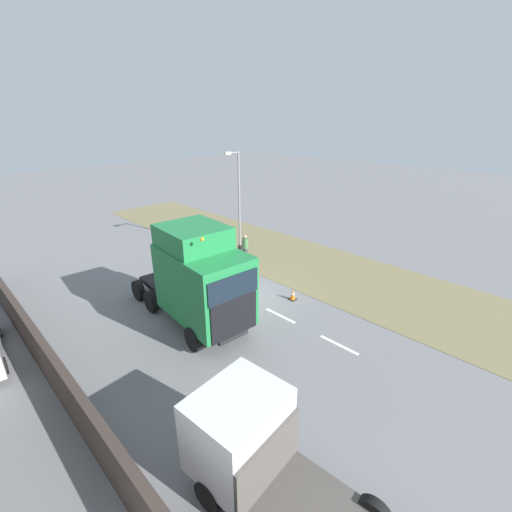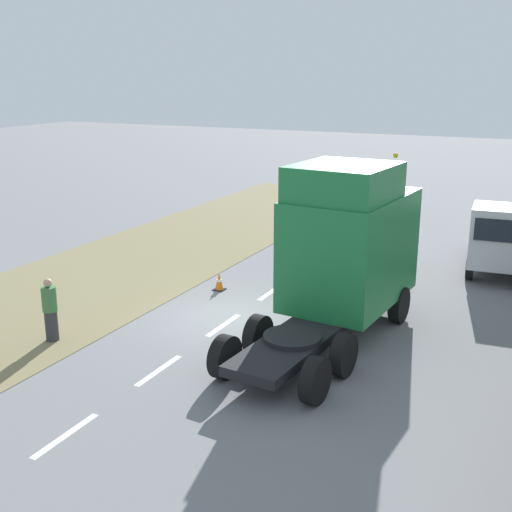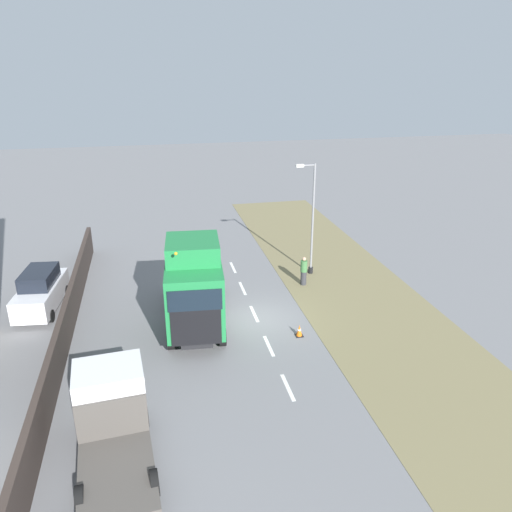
% 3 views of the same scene
% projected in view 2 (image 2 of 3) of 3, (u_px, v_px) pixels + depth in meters
% --- Properties ---
extents(ground_plane, '(120.00, 120.00, 0.00)m').
position_uv_depth(ground_plane, '(235.00, 317.00, 18.72)').
color(ground_plane, slate).
rests_on(ground_plane, ground).
extents(grass_verge, '(7.00, 44.00, 0.01)m').
position_uv_depth(grass_verge, '(76.00, 288.00, 21.26)').
color(grass_verge, olive).
rests_on(grass_verge, ground).
extents(lane_markings, '(0.16, 14.60, 0.00)m').
position_uv_depth(lane_markings, '(224.00, 325.00, 18.11)').
color(lane_markings, white).
rests_on(lane_markings, ground).
extents(lorry_cab, '(3.17, 7.73, 4.75)m').
position_uv_depth(lorry_cab, '(346.00, 248.00, 17.28)').
color(lorry_cab, black).
rests_on(lorry_cab, ground).
extents(flatbed_truck, '(2.70, 5.45, 2.61)m').
position_uv_depth(flatbed_truck, '(506.00, 240.00, 21.84)').
color(flatbed_truck, silver).
rests_on(flatbed_truck, ground).
extents(pedestrian, '(0.39, 0.39, 1.73)m').
position_uv_depth(pedestrian, '(50.00, 311.00, 16.85)').
color(pedestrian, '#333338').
rests_on(pedestrian, ground).
extents(traffic_cone_lead, '(0.36, 0.36, 0.58)m').
position_uv_depth(traffic_cone_lead, '(219.00, 282.00, 20.99)').
color(traffic_cone_lead, black).
rests_on(traffic_cone_lead, ground).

